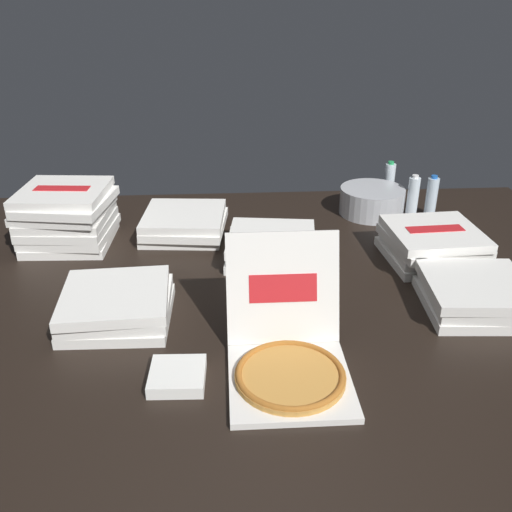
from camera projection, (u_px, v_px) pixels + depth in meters
name	position (u px, v px, depth m)	size (l,w,h in m)	color
ground_plane	(250.00, 302.00, 2.17)	(3.20, 2.40, 0.02)	black
open_pizza_box	(288.00, 353.00, 1.75)	(0.38, 0.51, 0.38)	white
pizza_stack_right_near	(67.00, 216.00, 2.57)	(0.44, 0.44, 0.27)	white
pizza_stack_center_near	(117.00, 305.00, 2.03)	(0.39, 0.39, 0.11)	white
pizza_stack_center_far	(271.00, 246.00, 2.47)	(0.42, 0.43, 0.11)	white
pizza_stack_right_far	(432.00, 244.00, 2.44)	(0.42, 0.43, 0.16)	white
pizza_stack_left_mid	(184.00, 224.00, 2.69)	(0.42, 0.43, 0.11)	white
pizza_stack_left_far	(477.00, 295.00, 2.09)	(0.42, 0.41, 0.11)	white
ice_bucket	(372.00, 201.00, 2.93)	(0.33, 0.33, 0.14)	#B7BABF
water_bottle_0	(413.00, 196.00, 2.90)	(0.06, 0.06, 0.22)	white
water_bottle_1	(432.00, 197.00, 2.89)	(0.06, 0.06, 0.22)	silver
water_bottle_2	(389.00, 181.00, 3.11)	(0.06, 0.06, 0.22)	white
napkin_pile	(177.00, 376.00, 1.72)	(0.17, 0.17, 0.04)	white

